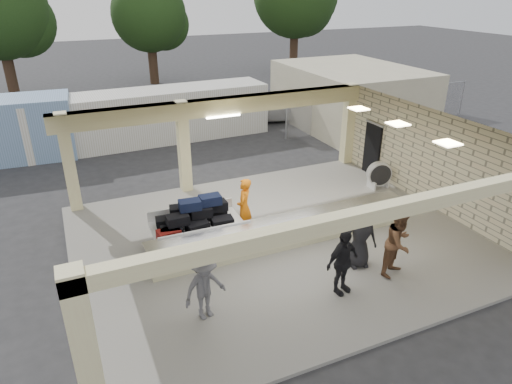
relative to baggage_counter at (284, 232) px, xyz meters
name	(u,v)px	position (x,y,z in m)	size (l,w,h in m)	color
ground	(276,241)	(0.00, 0.50, -0.59)	(120.00, 120.00, 0.00)	#242527
pavilion	(273,193)	(0.21, 1.16, 0.76)	(12.01, 10.00, 3.55)	slate
baggage_counter	(284,232)	(0.00, 0.00, 0.00)	(8.20, 0.58, 0.98)	#BEB98E
luggage_cart	(196,222)	(-2.39, 1.04, 0.36)	(2.73, 1.74, 1.57)	silver
drum_fan	(379,174)	(5.36, 2.42, 0.06)	(0.97, 0.55, 1.03)	silver
baggage_handler	(244,207)	(-0.77, 1.20, 0.45)	(0.68, 0.37, 1.87)	orange
passenger_a	(399,243)	(2.17, -2.47, 0.46)	(0.92, 0.40, 1.90)	brown
passenger_b	(342,262)	(0.33, -2.57, 0.40)	(1.04, 0.38, 1.78)	black
passenger_c	(205,287)	(-3.13, -2.09, 0.35)	(1.08, 0.38, 1.67)	#535359
passenger_d	(360,236)	(1.47, -1.73, 0.44)	(0.91, 0.37, 1.85)	black
car_white_a	(282,106)	(6.57, 13.06, 0.17)	(2.50, 5.28, 1.51)	silver
car_white_b	(351,92)	(12.73, 14.89, 0.05)	(1.52, 4.06, 1.28)	silver
car_dark	(237,102)	(4.56, 15.13, 0.12)	(1.50, 4.24, 1.41)	black
container_white	(152,116)	(-1.26, 12.02, 0.69)	(11.81, 2.36, 2.56)	silver
fence	(382,107)	(11.00, 9.50, 0.47)	(12.06, 0.06, 2.03)	gray
tree_left	(3,13)	(-7.68, 24.66, 5.00)	(6.60, 6.30, 9.00)	#382619
tree_mid	(153,17)	(2.32, 26.66, 4.38)	(6.00, 5.60, 8.00)	#382619
adjacent_building	(350,96)	(9.50, 10.50, 1.01)	(6.00, 8.00, 3.20)	#B9B293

